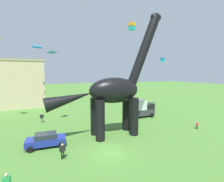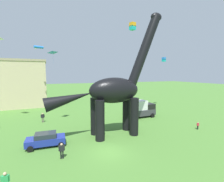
{
  "view_description": "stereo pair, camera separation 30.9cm",
  "coord_description": "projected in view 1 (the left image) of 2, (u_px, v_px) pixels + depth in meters",
  "views": [
    {
      "loc": [
        -6.18,
        -15.21,
        8.25
      ],
      "look_at": [
        2.24,
        4.63,
        5.91
      ],
      "focal_mm": 26.17,
      "sensor_mm": 36.0,
      "label": 1
    },
    {
      "loc": [
        -5.9,
        -15.33,
        8.25
      ],
      "look_at": [
        2.24,
        4.63,
        5.91
      ],
      "focal_mm": 26.17,
      "sensor_mm": 36.0,
      "label": 2
    }
  ],
  "objects": [
    {
      "name": "ground_plane",
      "position": [
        110.0,
        152.0,
        17.22
      ],
      "size": [
        240.0,
        240.0,
        0.0
      ],
      "primitive_type": "plane",
      "color": "#4C7F33"
    },
    {
      "name": "kite_high_left",
      "position": [
        163.0,
        60.0,
        38.63
      ],
      "size": [
        0.86,
        0.86,
        1.01
      ],
      "color": "#287AE5"
    },
    {
      "name": "dinosaur_sculpture",
      "position": [
        114.0,
        90.0,
        21.45
      ],
      "size": [
        15.93,
        3.37,
        16.65
      ],
      "rotation": [
        0.0,
        0.0,
        -0.05
      ],
      "color": "black",
      "rests_on": "ground_plane"
    },
    {
      "name": "person_vendor_side",
      "position": [
        197.0,
        124.0,
        24.23
      ],
      "size": [
        0.42,
        0.19,
        1.13
      ],
      "rotation": [
        0.0,
        0.0,
        2.64
      ],
      "color": "black",
      "rests_on": "ground_plane"
    },
    {
      "name": "kite_near_low",
      "position": [
        52.0,
        52.0,
        24.46
      ],
      "size": [
        1.7,
        1.71,
        1.73
      ],
      "color": "#287AE5"
    },
    {
      "name": "person_near_flyer",
      "position": [
        42.0,
        117.0,
        27.31
      ],
      "size": [
        0.6,
        0.27,
        1.61
      ],
      "rotation": [
        0.0,
        0.0,
        0.46
      ],
      "color": "#6B6056",
      "rests_on": "ground_plane"
    },
    {
      "name": "background_building_block",
      "position": [
        9.0,
        83.0,
        40.76
      ],
      "size": [
        16.83,
        11.72,
        11.52
      ],
      "color": "#CCB78E",
      "rests_on": "ground_plane"
    },
    {
      "name": "person_far_spectator",
      "position": [
        62.0,
        150.0,
        15.66
      ],
      "size": [
        0.59,
        0.26,
        1.56
      ],
      "rotation": [
        0.0,
        0.0,
        4.31
      ],
      "color": "black",
      "rests_on": "ground_plane"
    },
    {
      "name": "kite_mid_left",
      "position": [
        37.0,
        47.0,
        33.24
      ],
      "size": [
        1.9,
        1.85,
        0.54
      ],
      "color": "#287AE5"
    },
    {
      "name": "parked_sedan_left",
      "position": [
        46.0,
        140.0,
        18.36
      ],
      "size": [
        4.3,
        2.04,
        1.55
      ],
      "rotation": [
        0.0,
        0.0,
        -0.06
      ],
      "color": "navy",
      "rests_on": "ground_plane"
    },
    {
      "name": "person_watching_child",
      "position": [
        7.0,
        181.0,
        11.14
      ],
      "size": [
        0.56,
        0.25,
        1.5
      ],
      "rotation": [
        0.0,
        0.0,
        5.74
      ],
      "color": "#2D3347",
      "rests_on": "ground_plane"
    },
    {
      "name": "parked_box_truck",
      "position": [
        139.0,
        109.0,
        30.65
      ],
      "size": [
        5.65,
        2.38,
        3.2
      ],
      "rotation": [
        0.0,
        0.0,
        0.02
      ],
      "color": "#38383D",
      "rests_on": "ground_plane"
    },
    {
      "name": "kite_high_right",
      "position": [
        132.0,
        26.0,
        27.87
      ],
      "size": [
        1.06,
        1.06,
        1.23
      ],
      "color": "orange"
    }
  ]
}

